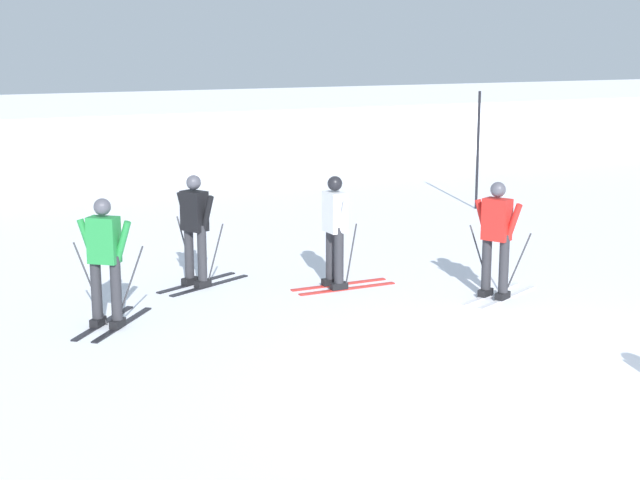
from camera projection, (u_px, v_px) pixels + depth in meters
name	position (u px, v px, depth m)	size (l,w,h in m)	color
ground_plane	(561.00, 389.00, 10.29)	(120.00, 120.00, 0.00)	white
far_snow_ridge	(94.00, 135.00, 28.97)	(80.00, 6.85, 1.66)	white
skier_white	(335.00, 229.00, 14.25)	(1.60, 1.00, 1.71)	red
skier_green	(105.00, 259.00, 12.30)	(1.33, 1.45, 1.71)	black
skier_black	(195.00, 227.00, 14.36)	(1.61, 1.02, 1.71)	black
skier_red	(497.00, 237.00, 13.68)	(1.61, 1.00, 1.71)	silver
trail_marker_pole	(478.00, 151.00, 20.94)	(0.06, 0.06, 2.58)	black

